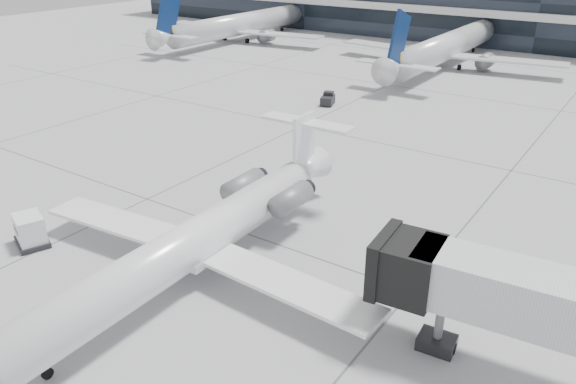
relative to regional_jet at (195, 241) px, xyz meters
The scene contains 8 objects.
ground 5.65m from the regional_jet, 85.74° to the left, with size 220.00×220.00×0.00m, color #9C9C9F.
terminal 87.25m from the regional_jet, 89.75° to the left, with size 170.00×22.00×10.00m, color black.
bg_jet_left 74.96m from the regional_jet, 126.54° to the left, with size 32.00×40.00×9.60m, color silver, non-canonical shape.
bg_jet_center 60.72m from the regional_jet, 97.21° to the left, with size 32.00×40.00×9.60m, color silver, non-canonical shape.
regional_jet is the anchor object (origin of this frame).
cargo_uld 11.08m from the regional_jet, 163.36° to the right, with size 2.75×2.41×1.88m.
traffic_cone 21.62m from the regional_jet, 108.67° to the left, with size 0.35×0.35×0.50m.
far_tug 35.24m from the regional_jet, 108.84° to the left, with size 1.86×2.42×1.36m.
Camera 1 is at (18.53, -24.05, 17.17)m, focal length 35.00 mm.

